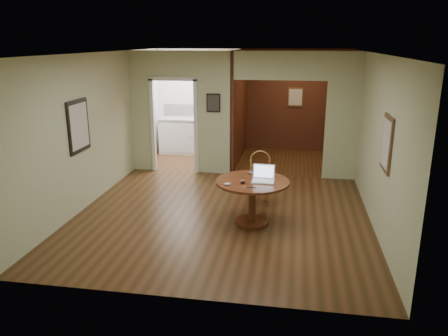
% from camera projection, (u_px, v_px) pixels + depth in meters
% --- Properties ---
extents(floor, '(5.00, 5.00, 0.00)m').
position_uv_depth(floor, '(221.00, 217.00, 7.49)').
color(floor, '#3F2812').
rests_on(floor, ground).
extents(room_shell, '(5.20, 7.50, 5.00)m').
position_uv_depth(room_shell, '(224.00, 113.00, 10.13)').
color(room_shell, white).
rests_on(room_shell, ground).
extents(dining_table, '(1.19, 1.19, 0.74)m').
position_uv_depth(dining_table, '(252.00, 192.00, 7.06)').
color(dining_table, brown).
rests_on(dining_table, ground).
extents(chair, '(0.46, 0.46, 0.98)m').
position_uv_depth(chair, '(260.00, 175.00, 7.99)').
color(chair, '#A97C3B').
rests_on(chair, ground).
extents(open_laptop, '(0.36, 0.31, 0.25)m').
position_uv_depth(open_laptop, '(263.00, 177.00, 6.99)').
color(open_laptop, silver).
rests_on(open_laptop, dining_table).
extents(closed_laptop, '(0.32, 0.22, 0.02)m').
position_uv_depth(closed_laptop, '(257.00, 174.00, 7.32)').
color(closed_laptop, silver).
rests_on(closed_laptop, dining_table).
extents(mouse, '(0.12, 0.09, 0.04)m').
position_uv_depth(mouse, '(227.00, 184.00, 6.77)').
color(mouse, silver).
rests_on(mouse, dining_table).
extents(wine_glass, '(0.08, 0.08, 0.09)m').
position_uv_depth(wine_glass, '(243.00, 181.00, 6.85)').
color(wine_glass, white).
rests_on(wine_glass, dining_table).
extents(pen, '(0.15, 0.03, 0.01)m').
position_uv_depth(pen, '(251.00, 187.00, 6.67)').
color(pen, '#0B1353').
rests_on(pen, dining_table).
extents(kitchen_cabinet, '(2.06, 0.60, 0.94)m').
position_uv_depth(kitchen_cabinet, '(198.00, 136.00, 11.54)').
color(kitchen_cabinet, white).
rests_on(kitchen_cabinet, ground).
extents(grocery_bag, '(0.40, 0.38, 0.32)m').
position_uv_depth(grocery_bag, '(206.00, 112.00, 11.33)').
color(grocery_bag, tan).
rests_on(grocery_bag, kitchen_cabinet).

